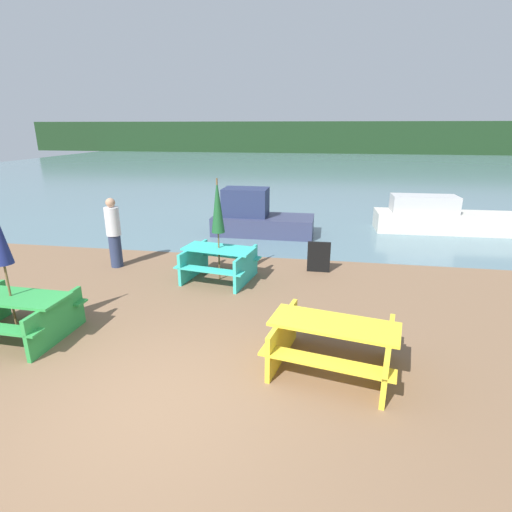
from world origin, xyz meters
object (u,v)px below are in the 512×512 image
Objects in this scene: boat at (258,218)px; boat_second at (443,218)px; person at (114,233)px; signboard at (319,257)px; picnic_table_teal at (219,261)px; picnic_table_yellow at (333,341)px; umbrella_darkgreen at (218,206)px; picnic_table_green at (14,311)px.

boat_second is (6.09, 1.39, -0.09)m from boat.
boat_second is at bearing 29.65° from person.
boat_second reaches higher than signboard.
boat_second is (6.29, 5.61, -0.01)m from picnic_table_teal.
picnic_table_yellow is at bearing -85.96° from signboard.
picnic_table_yellow is at bearing -51.63° from umbrella_darkgreen.
signboard is (5.05, 0.49, -0.50)m from person.
person is (-2.99, -3.79, 0.34)m from boat.
picnic_table_green is 1.05× the size of picnic_table_teal.
picnic_table_green is at bearing -137.06° from boat_second.
boat_second reaches higher than picnic_table_yellow.
person is at bearing 145.69° from picnic_table_yellow.
boat is at bearing 87.40° from umbrella_darkgreen.
picnic_table_teal is 1.03× the size of person.
boat_second is at bearing 41.74° from picnic_table_teal.
picnic_table_teal is 8.43m from boat_second.
picnic_table_green is 1.08× the size of person.
picnic_table_teal is 0.77× the size of umbrella_darkgreen.
picnic_table_teal is at bearing -157.69° from signboard.
umbrella_darkgreen reaches higher than picnic_table_green.
picnic_table_green is at bearing -130.74° from umbrella_darkgreen.
picnic_table_teal is 2.41× the size of signboard.
boat is at bearing 121.92° from signboard.
umbrella_darkgreen is at bearing 128.37° from picnic_table_yellow.
boat is 3.89m from signboard.
boat_second is 10.47m from person.
picnic_table_green is 6.41m from signboard.
picnic_table_teal is 0.38× the size of boat_second.
umbrella_darkgreen is 1.34× the size of person.
umbrella_darkgreen is at bearing 49.26° from picnic_table_green.
umbrella_darkgreen is (-0.00, 0.00, 1.26)m from picnic_table_teal.
person is (-9.09, -5.17, 0.43)m from boat_second.
boat is (-2.35, 7.43, 0.08)m from picnic_table_yellow.
boat_second is at bearing 13.17° from boat.
umbrella_darkgreen is (-2.54, 3.21, 1.26)m from picnic_table_yellow.
boat is at bearing 51.69° from person.
picnic_table_yellow is 1.08× the size of picnic_table_green.
boat_second is 6.40× the size of signboard.
signboard is (2.25, 0.92, -1.34)m from umbrella_darkgreen.
signboard is at bearing -132.02° from boat_second.
umbrella_darkgreen is at bearing -157.69° from signboard.
person is 5.10m from signboard.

